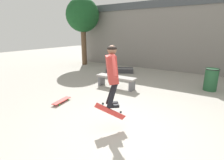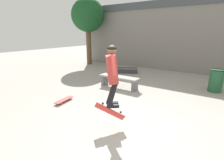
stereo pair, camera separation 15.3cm
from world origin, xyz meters
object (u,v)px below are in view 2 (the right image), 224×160
(skater, at_px, (112,71))
(skateboard_flipping, at_px, (110,111))
(park_bench, at_px, (119,79))
(trash_bin, at_px, (216,80))
(tree_left, at_px, (88,16))
(skate_ledge, at_px, (124,70))
(skateboard_resting, at_px, (64,100))

(skater, relative_size, skateboard_flipping, 2.02)
(park_bench, relative_size, skater, 1.21)
(trash_bin, bearing_deg, tree_left, 167.61)
(skateboard_flipping, bearing_deg, skate_ledge, 86.80)
(park_bench, bearing_deg, trash_bin, 26.70)
(skate_ledge, relative_size, skateboard_resting, 2.03)
(park_bench, relative_size, trash_bin, 1.94)
(park_bench, height_order, trash_bin, trash_bin)
(skater, height_order, skateboard_resting, skater)
(tree_left, bearing_deg, skater, -44.70)
(skate_ledge, relative_size, skater, 1.10)
(tree_left, xyz_separation_m, skater, (6.39, -6.33, -1.95))
(park_bench, distance_m, trash_bin, 3.83)
(tree_left, distance_m, skateboard_flipping, 9.49)
(skater, xyz_separation_m, skateboard_flipping, (-0.02, -0.07, -0.98))
(skateboard_resting, bearing_deg, park_bench, -24.74)
(tree_left, bearing_deg, skate_ledge, -15.89)
(skateboard_flipping, height_order, skateboard_resting, skateboard_flipping)
(skateboard_flipping, distance_m, skateboard_resting, 2.32)
(trash_bin, xyz_separation_m, skateboard_resting, (-4.10, -4.12, -0.40))
(tree_left, xyz_separation_m, skateboard_flipping, (6.37, -6.40, -2.92))
(park_bench, xyz_separation_m, skater, (1.58, -2.81, 1.06))
(skate_ledge, distance_m, skater, 6.17)
(trash_bin, height_order, skateboard_flipping, trash_bin)
(skater, bearing_deg, tree_left, 95.58)
(skater, bearing_deg, skate_ledge, 78.47)
(park_bench, distance_m, skateboard_flipping, 3.28)
(tree_left, distance_m, trash_bin, 8.91)
(tree_left, height_order, skateboard_flipping, tree_left)
(trash_bin, xyz_separation_m, skateboard_flipping, (-1.86, -4.59, -0.04))
(skate_ledge, distance_m, skateboard_flipping, 6.10)
(skateboard_resting, bearing_deg, skateboard_flipping, -110.84)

